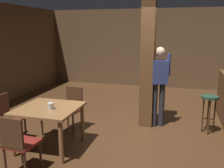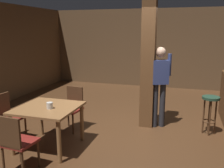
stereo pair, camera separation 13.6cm
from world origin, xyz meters
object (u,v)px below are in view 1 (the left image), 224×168
chair_north (72,106)px  standing_person (159,81)px  dining_table (49,114)px  napkin_cup (51,106)px  chair_south (18,142)px  bar_stool_near (209,105)px  chair_west (7,116)px

chair_north → standing_person: bearing=21.5°
dining_table → napkin_cup: 0.21m
dining_table → chair_north: bearing=88.3°
chair_north → standing_person: (1.71, 0.67, 0.50)m
chair_north → napkin_cup: chair_north is taller
dining_table → chair_south: chair_south is taller
chair_south → bar_stool_near: size_ratio=1.15×
dining_table → bar_stool_near: bearing=27.9°
chair_south → napkin_cup: bearing=83.0°
dining_table → chair_north: size_ratio=1.15×
napkin_cup → bar_stool_near: (2.68, 1.55, -0.23)m
napkin_cup → standing_person: standing_person is taller
dining_table → chair_south: size_ratio=1.15×
chair_south → bar_stool_near: bearing=40.1°
chair_west → standing_person: (2.64, 1.53, 0.50)m
chair_south → chair_north: bearing=88.9°
chair_south → standing_person: standing_person is taller
standing_person → napkin_cup: bearing=-135.1°
chair_south → napkin_cup: size_ratio=8.06×
chair_south → chair_west: same height
chair_west → bar_stool_near: size_ratio=1.15×
standing_person → bar_stool_near: (1.02, -0.10, -0.43)m
chair_north → chair_west: (-0.92, -0.85, 0.00)m
napkin_cup → bar_stool_near: size_ratio=0.14×
standing_person → chair_south: bearing=-125.7°
chair_north → bar_stool_near: bearing=11.9°
dining_table → standing_person: (1.74, 1.56, 0.36)m
napkin_cup → standing_person: size_ratio=0.06×
chair_west → chair_south: bearing=-45.5°
chair_north → chair_west: same height
chair_south → bar_stool_near: chair_south is taller
chair_south → napkin_cup: 0.85m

